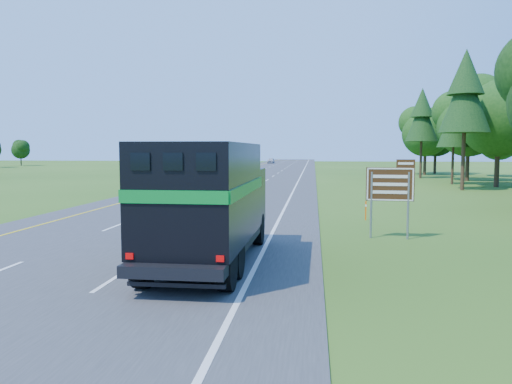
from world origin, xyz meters
The scene contains 8 objects.
ground centered at (0.00, 0.00, 0.00)m, with size 300.00×300.00×0.00m, color #2C5316.
road centered at (0.00, 50.00, 0.02)m, with size 15.00×260.00×0.04m, color #38383A.
lane_markings centered at (0.00, 50.00, 0.04)m, with size 11.15×260.00×0.01m.
horse_truck centered at (4.05, 3.94, 2.02)m, with size 2.76×8.39×3.70m.
white_suv centered at (-3.56, 35.16, 0.95)m, with size 3.01×6.52×1.81m, color white.
far_car centered at (-4.09, 121.64, 0.76)m, with size 1.70×4.22×1.44m, color #B7B7BE.
exit_sign centered at (10.27, 9.29, 2.06)m, with size 1.87×0.23×3.17m.
delineator centered at (9.85, 14.55, 0.52)m, with size 0.08×0.04×0.97m.
Camera 1 is at (7.21, -10.92, 3.53)m, focal length 35.00 mm.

